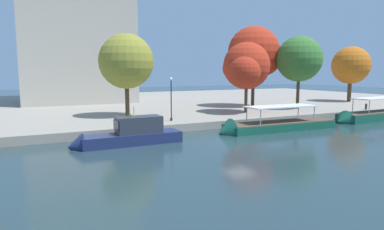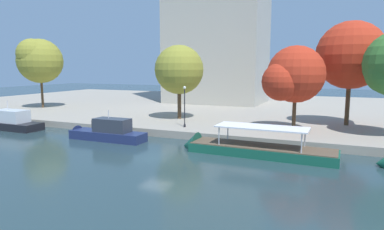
{
  "view_description": "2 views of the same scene",
  "coord_description": "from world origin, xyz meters",
  "px_view_note": "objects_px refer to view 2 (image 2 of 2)",
  "views": [
    {
      "loc": [
        -16.28,
        -23.85,
        6.25
      ],
      "look_at": [
        -1.74,
        5.79,
        2.0
      ],
      "focal_mm": 31.56,
      "sensor_mm": 36.0,
      "label": 1
    },
    {
      "loc": [
        13.72,
        -24.48,
        7.69
      ],
      "look_at": [
        0.03,
        7.93,
        2.71
      ],
      "focal_mm": 31.03,
      "sensor_mm": 36.0,
      "label": 2
    }
  ],
  "objects_px": {
    "motor_yacht_1": "(104,134)",
    "tour_boat_2": "(249,151)",
    "lamp_post": "(185,105)",
    "tree_5": "(292,76)",
    "motor_yacht_0": "(5,123)",
    "tree_4": "(178,69)",
    "tree_3": "(352,57)",
    "tree_1": "(38,59)"
  },
  "relations": [
    {
      "from": "motor_yacht_1",
      "to": "tour_boat_2",
      "type": "distance_m",
      "value": 15.85
    },
    {
      "from": "lamp_post",
      "to": "tree_5",
      "type": "distance_m",
      "value": 12.38
    },
    {
      "from": "motor_yacht_0",
      "to": "tour_boat_2",
      "type": "bearing_deg",
      "value": -179.99
    },
    {
      "from": "tree_4",
      "to": "tree_3",
      "type": "bearing_deg",
      "value": 7.84
    },
    {
      "from": "motor_yacht_1",
      "to": "tree_4",
      "type": "height_order",
      "value": "tree_4"
    },
    {
      "from": "tour_boat_2",
      "to": "tree_5",
      "type": "bearing_deg",
      "value": -104.43
    },
    {
      "from": "tree_4",
      "to": "tree_5",
      "type": "relative_size",
      "value": 1.07
    },
    {
      "from": "motor_yacht_1",
      "to": "tree_3",
      "type": "height_order",
      "value": "tree_3"
    },
    {
      "from": "motor_yacht_1",
      "to": "tree_5",
      "type": "bearing_deg",
      "value": -154.47
    },
    {
      "from": "lamp_post",
      "to": "tree_5",
      "type": "height_order",
      "value": "tree_5"
    },
    {
      "from": "tree_5",
      "to": "tour_boat_2",
      "type": "bearing_deg",
      "value": -106.21
    },
    {
      "from": "tree_1",
      "to": "tree_3",
      "type": "xyz_separation_m",
      "value": [
        48.55,
        0.94,
        -0.22
      ]
    },
    {
      "from": "tree_3",
      "to": "tree_4",
      "type": "relative_size",
      "value": 1.24
    },
    {
      "from": "motor_yacht_0",
      "to": "lamp_post",
      "type": "xyz_separation_m",
      "value": [
        22.86,
        5.66,
        2.83
      ]
    },
    {
      "from": "motor_yacht_0",
      "to": "tree_4",
      "type": "relative_size",
      "value": 1.11
    },
    {
      "from": "lamp_post",
      "to": "tree_5",
      "type": "relative_size",
      "value": 0.52
    },
    {
      "from": "motor_yacht_0",
      "to": "tree_3",
      "type": "distance_m",
      "value": 43.76
    },
    {
      "from": "motor_yacht_1",
      "to": "tree_4",
      "type": "relative_size",
      "value": 0.97
    },
    {
      "from": "motor_yacht_1",
      "to": "tree_3",
      "type": "relative_size",
      "value": 0.78
    },
    {
      "from": "motor_yacht_1",
      "to": "lamp_post",
      "type": "distance_m",
      "value": 9.66
    },
    {
      "from": "motor_yacht_0",
      "to": "tree_3",
      "type": "bearing_deg",
      "value": -159.66
    },
    {
      "from": "motor_yacht_0",
      "to": "motor_yacht_1",
      "type": "height_order",
      "value": "motor_yacht_0"
    },
    {
      "from": "motor_yacht_0",
      "to": "tree_1",
      "type": "bearing_deg",
      "value": -58.05
    },
    {
      "from": "lamp_post",
      "to": "tour_boat_2",
      "type": "bearing_deg",
      "value": -34.15
    },
    {
      "from": "tour_boat_2",
      "to": "tree_3",
      "type": "xyz_separation_m",
      "value": [
        8.57,
        14.79,
        8.67
      ]
    },
    {
      "from": "tree_3",
      "to": "motor_yacht_0",
      "type": "bearing_deg",
      "value": -160.56
    },
    {
      "from": "tree_3",
      "to": "tree_5",
      "type": "xyz_separation_m",
      "value": [
        -6.02,
        -6.01,
        -2.14
      ]
    },
    {
      "from": "motor_yacht_0",
      "to": "tour_boat_2",
      "type": "distance_m",
      "value": 31.94
    },
    {
      "from": "tree_4",
      "to": "tree_1",
      "type": "bearing_deg",
      "value": 175.9
    },
    {
      "from": "motor_yacht_1",
      "to": "tree_1",
      "type": "relative_size",
      "value": 0.81
    },
    {
      "from": "tour_boat_2",
      "to": "tree_4",
      "type": "bearing_deg",
      "value": -41.69
    },
    {
      "from": "lamp_post",
      "to": "tree_1",
      "type": "relative_size",
      "value": 0.4
    },
    {
      "from": "tree_1",
      "to": "tree_3",
      "type": "bearing_deg",
      "value": 1.11
    },
    {
      "from": "tree_1",
      "to": "lamp_post",
      "type": "bearing_deg",
      "value": -13.99
    },
    {
      "from": "motor_yacht_0",
      "to": "tree_4",
      "type": "distance_m",
      "value": 23.52
    },
    {
      "from": "motor_yacht_0",
      "to": "tree_5",
      "type": "relative_size",
      "value": 1.18
    },
    {
      "from": "lamp_post",
      "to": "tree_4",
      "type": "bearing_deg",
      "value": 121.21
    },
    {
      "from": "motor_yacht_0",
      "to": "tree_5",
      "type": "xyz_separation_m",
      "value": [
        34.48,
        8.29,
        6.19
      ]
    },
    {
      "from": "motor_yacht_1",
      "to": "lamp_post",
      "type": "relative_size",
      "value": 2.01
    },
    {
      "from": "tree_3",
      "to": "tree_4",
      "type": "xyz_separation_m",
      "value": [
        -21.12,
        -2.91,
        -1.43
      ]
    },
    {
      "from": "tree_1",
      "to": "tour_boat_2",
      "type": "bearing_deg",
      "value": -19.11
    },
    {
      "from": "lamp_post",
      "to": "tree_4",
      "type": "distance_m",
      "value": 7.84
    }
  ]
}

